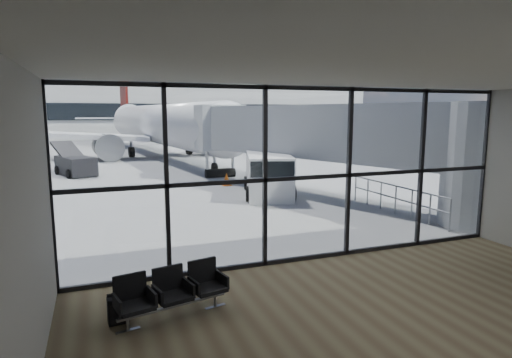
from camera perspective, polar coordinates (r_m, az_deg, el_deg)
ground at (r=50.06m, az=-14.79°, el=4.12°), size 220.00×220.00×0.00m
lounge_shell at (r=7.12m, az=25.21°, el=-1.63°), size 12.02×8.01×4.51m
glass_curtain_wall at (r=11.02m, az=6.99°, el=0.45°), size 12.10×0.12×4.50m
jet_bridge at (r=19.50m, az=10.20°, el=5.50°), size 8.00×16.50×4.33m
apron_railing at (r=17.22m, az=18.11°, el=-2.06°), size 0.06×5.46×1.11m
far_terminal at (r=71.77m, az=-17.24°, el=8.71°), size 80.00×12.20×11.00m
tree_5 at (r=82.28m, az=-27.93°, el=9.21°), size 6.27×6.27×9.03m
seating_row at (r=8.50m, az=-11.26°, el=-14.30°), size 2.13×1.02×0.95m
backpack at (r=8.57m, az=-17.91°, el=-16.27°), size 0.38×0.35×0.54m
airliner at (r=40.51m, az=-12.95°, el=7.08°), size 30.32×35.27×9.11m
service_van at (r=19.96m, az=1.65°, el=0.63°), size 3.21×4.85×1.95m
belt_loader at (r=28.90m, az=-22.99°, el=1.82°), size 2.89×4.59×2.01m
traffic_cone_a at (r=22.86m, az=-3.97°, el=-0.06°), size 0.48×0.48×0.68m
traffic_cone_b at (r=21.96m, az=4.06°, el=-0.60°), size 0.38×0.38×0.54m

